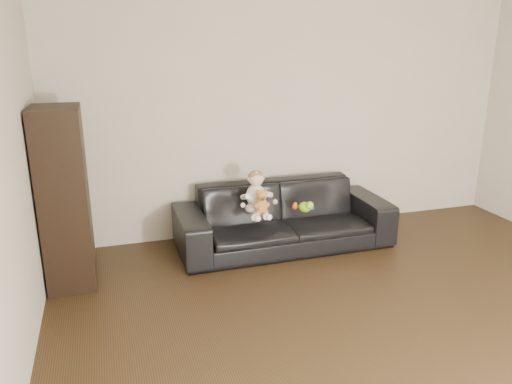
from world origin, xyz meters
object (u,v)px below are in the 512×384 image
object	(u,v)px
baby	(256,195)
toy_rattle	(295,206)
sofa	(284,216)
cabinet	(64,199)
toy_blue_disc	(309,207)
teddy_bear	(262,202)
toy_green	(305,207)

from	to	relation	value
baby	toy_rattle	bearing A→B (deg)	17.18
sofa	toy_rattle	size ratio (longest dim) A/B	32.68
cabinet	baby	xyz separation A→B (m)	(1.70, 0.10, -0.16)
toy_blue_disc	cabinet	bearing A→B (deg)	-177.12
cabinet	baby	world-z (taller)	cabinet
baby	toy_rattle	xyz separation A→B (m)	(0.41, 0.02, -0.16)
teddy_bear	sofa	bearing A→B (deg)	55.60
sofa	cabinet	size ratio (longest dim) A/B	1.41
sofa	teddy_bear	size ratio (longest dim) A/B	9.13
baby	toy_green	world-z (taller)	baby
teddy_bear	toy_blue_disc	world-z (taller)	teddy_bear
toy_rattle	toy_blue_disc	bearing A→B (deg)	-2.21
baby	toy_green	xyz separation A→B (m)	(0.47, -0.07, -0.14)
toy_blue_disc	toy_rattle	bearing A→B (deg)	177.79
baby	teddy_bear	xyz separation A→B (m)	(0.01, -0.13, -0.03)
toy_blue_disc	toy_green	bearing A→B (deg)	-134.59
sofa	toy_green	bearing A→B (deg)	-52.84
cabinet	toy_rattle	bearing A→B (deg)	3.46
teddy_bear	toy_green	distance (m)	0.48
toy_blue_disc	sofa	bearing A→B (deg)	156.34
cabinet	teddy_bear	world-z (taller)	cabinet
toy_green	teddy_bear	bearing A→B (deg)	-173.02
toy_blue_disc	baby	bearing A→B (deg)	-178.68
cabinet	toy_blue_disc	distance (m)	2.28
sofa	toy_rattle	xyz separation A→B (m)	(0.08, -0.10, 0.13)
cabinet	toy_green	bearing A→B (deg)	0.90
sofa	baby	distance (m)	0.45
cabinet	toy_rattle	xyz separation A→B (m)	(2.10, 0.12, -0.32)
sofa	toy_blue_disc	xyz separation A→B (m)	(0.23, -0.10, 0.11)
baby	teddy_bear	world-z (taller)	baby
teddy_bear	toy_rattle	distance (m)	0.44
baby	sofa	bearing A→B (deg)	34.10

